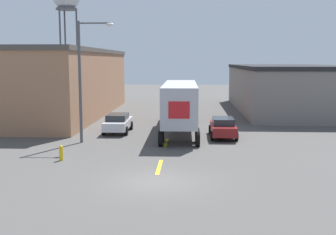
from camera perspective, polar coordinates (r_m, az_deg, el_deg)
name	(u,v)px	position (r m, az deg, el deg)	size (l,w,h in m)	color
ground_plane	(155,182)	(19.99, -1.77, -8.68)	(160.00, 160.00, 0.00)	#4C4947
road_centerline	(166,143)	(29.13, -0.24, -3.44)	(0.20, 16.41, 0.01)	yellow
warehouse_left	(63,82)	(44.94, -13.99, 4.64)	(8.91, 25.90, 6.80)	#9E7051
warehouse_right	(287,88)	(49.48, 15.81, 3.87)	(11.09, 23.52, 5.12)	slate
semi_truck	(180,102)	(33.96, 1.69, 2.14)	(2.89, 14.84, 3.90)	#B21919
parked_car_left_far	(118,123)	(33.47, -6.80, -0.68)	(1.94, 4.42, 1.47)	silver
parked_car_right_mid	(223,127)	(31.30, 7.44, -1.27)	(1.94, 4.42, 1.47)	maroon
street_lamp	(84,73)	(29.28, -11.34, 5.89)	(2.50, 0.32, 8.28)	#4C4C51
fire_hydrant	(61,153)	(24.74, -14.27, -4.68)	(0.22, 0.22, 0.88)	gold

